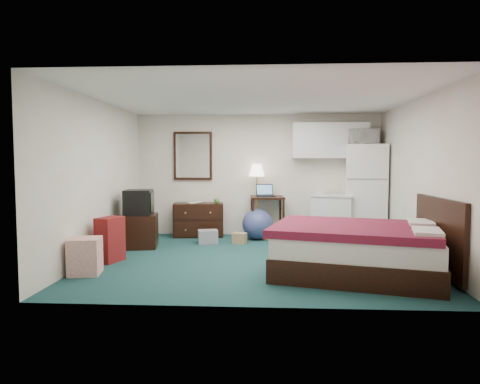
# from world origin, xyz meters

# --- Properties ---
(floor) EXTENTS (5.00, 4.50, 0.01)m
(floor) POSITION_xyz_m (0.00, 0.00, 0.00)
(floor) COLOR #1B3D40
(floor) RESTS_ON ground
(ceiling) EXTENTS (5.00, 4.50, 0.01)m
(ceiling) POSITION_xyz_m (0.00, 0.00, 2.50)
(ceiling) COLOR white
(ceiling) RESTS_ON walls
(walls) EXTENTS (5.01, 4.51, 2.50)m
(walls) POSITION_xyz_m (0.00, 0.00, 1.25)
(walls) COLOR white
(walls) RESTS_ON floor
(mirror) EXTENTS (0.80, 0.06, 1.00)m
(mirror) POSITION_xyz_m (-1.35, 2.22, 1.65)
(mirror) COLOR white
(mirror) RESTS_ON walls
(upper_cabinets) EXTENTS (1.50, 0.35, 0.70)m
(upper_cabinets) POSITION_xyz_m (1.45, 2.08, 1.95)
(upper_cabinets) COLOR silver
(upper_cabinets) RESTS_ON walls
(headboard) EXTENTS (0.06, 1.56, 1.00)m
(headboard) POSITION_xyz_m (2.46, -0.88, 0.55)
(headboard) COLOR black
(headboard) RESTS_ON walls
(dresser) EXTENTS (1.05, 0.58, 0.69)m
(dresser) POSITION_xyz_m (-1.20, 1.98, 0.34)
(dresser) COLOR black
(dresser) RESTS_ON floor
(floor_lamp) EXTENTS (0.39, 0.39, 1.48)m
(floor_lamp) POSITION_xyz_m (-0.02, 2.05, 0.74)
(floor_lamp) COLOR gold
(floor_lamp) RESTS_ON floor
(desk) EXTENTS (0.70, 0.70, 0.83)m
(desk) POSITION_xyz_m (0.20, 1.93, 0.42)
(desk) COLOR black
(desk) RESTS_ON floor
(exercise_ball) EXTENTS (0.74, 0.74, 0.60)m
(exercise_ball) POSITION_xyz_m (0.01, 1.70, 0.30)
(exercise_ball) COLOR navy
(exercise_ball) RESTS_ON floor
(kitchen_counter) EXTENTS (0.93, 0.82, 0.85)m
(kitchen_counter) POSITION_xyz_m (1.50, 1.86, 0.43)
(kitchen_counter) COLOR silver
(kitchen_counter) RESTS_ON floor
(fridge) EXTENTS (0.88, 0.88, 1.86)m
(fridge) POSITION_xyz_m (2.13, 1.88, 0.93)
(fridge) COLOR white
(fridge) RESTS_ON floor
(bed) EXTENTS (2.43, 2.10, 0.67)m
(bed) POSITION_xyz_m (1.38, -0.88, 0.33)
(bed) COLOR #4B121F
(bed) RESTS_ON floor
(tv_stand) EXTENTS (0.69, 0.73, 0.59)m
(tv_stand) POSITION_xyz_m (-2.07, 0.82, 0.29)
(tv_stand) COLOR black
(tv_stand) RESTS_ON floor
(suitcase) EXTENTS (0.38, 0.48, 0.68)m
(suitcase) POSITION_xyz_m (-2.21, -0.31, 0.34)
(suitcase) COLOR maroon
(suitcase) RESTS_ON floor
(retail_box) EXTENTS (0.46, 0.46, 0.50)m
(retail_box) POSITION_xyz_m (-2.28, -1.06, 0.25)
(retail_box) COLOR silver
(retail_box) RESTS_ON floor
(file_bin) EXTENTS (0.41, 0.34, 0.25)m
(file_bin) POSITION_xyz_m (-0.91, 1.23, 0.13)
(file_bin) COLOR gray
(file_bin) RESTS_ON floor
(cardboard_box_a) EXTENTS (0.28, 0.26, 0.20)m
(cardboard_box_a) POSITION_xyz_m (-0.32, 1.25, 0.10)
(cardboard_box_a) COLOR olive
(cardboard_box_a) RESTS_ON floor
(cardboard_box_b) EXTENTS (0.25, 0.28, 0.23)m
(cardboard_box_b) POSITION_xyz_m (0.23, 1.71, 0.11)
(cardboard_box_b) COLOR olive
(cardboard_box_b) RESTS_ON floor
(laptop) EXTENTS (0.40, 0.36, 0.24)m
(laptop) POSITION_xyz_m (0.17, 1.87, 0.95)
(laptop) COLOR black
(laptop) RESTS_ON desk
(crt_tv) EXTENTS (0.54, 0.57, 0.44)m
(crt_tv) POSITION_xyz_m (-2.09, 0.80, 0.81)
(crt_tv) COLOR black
(crt_tv) RESTS_ON tv_stand
(microwave) EXTENTS (0.60, 0.39, 0.38)m
(microwave) POSITION_xyz_m (2.05, 1.93, 2.05)
(microwave) COLOR white
(microwave) RESTS_ON fridge
(book_a) EXTENTS (0.16, 0.08, 0.22)m
(book_a) POSITION_xyz_m (-1.40, 1.91, 0.80)
(book_a) COLOR olive
(book_a) RESTS_ON dresser
(book_b) EXTENTS (0.18, 0.04, 0.24)m
(book_b) POSITION_xyz_m (-1.32, 2.01, 0.81)
(book_b) COLOR olive
(book_b) RESTS_ON dresser
(mug) EXTENTS (0.14, 0.12, 0.12)m
(mug) POSITION_xyz_m (-0.82, 1.94, 0.75)
(mug) COLOR #448D36
(mug) RESTS_ON dresser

